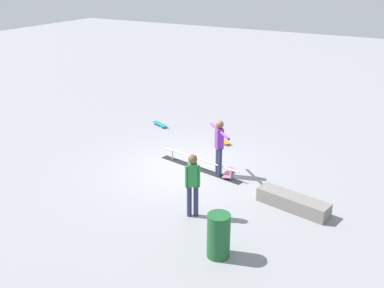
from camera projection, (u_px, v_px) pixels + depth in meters
ground_plane at (186, 169)px, 13.68m from camera, size 60.00×60.00×0.00m
grind_rail at (200, 165)px, 13.63m from camera, size 2.97×0.78×0.35m
skate_ledge at (293, 202)px, 11.43m from camera, size 1.94×0.85×0.37m
skater_main at (219, 144)px, 12.95m from camera, size 1.06×0.98×1.69m
skateboard_main at (228, 172)px, 13.31m from camera, size 0.40×0.82×0.09m
bystander_green_shirt at (193, 182)px, 10.84m from camera, size 0.35×0.28×1.64m
loose_skateboard_orange at (223, 140)px, 15.74m from camera, size 0.77×0.63×0.09m
loose_skateboard_teal at (160, 124)px, 17.31m from camera, size 0.81×0.51×0.09m
trash_bin at (219, 236)px, 9.47m from camera, size 0.49×0.49×1.00m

